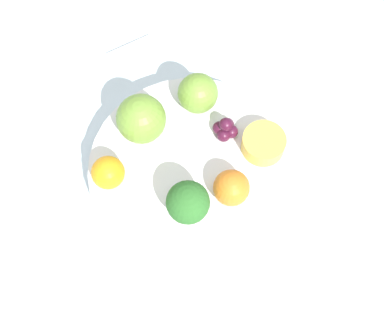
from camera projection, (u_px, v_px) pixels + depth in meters
ground_plane at (192, 186)px, 0.68m from camera, size 6.00×6.00×0.00m
table_surface at (192, 183)px, 0.67m from camera, size 1.20×1.20×0.02m
bowl at (192, 173)px, 0.64m from camera, size 0.24×0.24×0.04m
broccoli at (188, 203)px, 0.57m from camera, size 0.05×0.05×0.06m
apple_red at (141, 119)px, 0.61m from camera, size 0.06×0.06×0.06m
apple_green at (198, 93)px, 0.63m from camera, size 0.05×0.05×0.05m
orange_front at (231, 188)px, 0.59m from camera, size 0.04×0.04×0.04m
orange_back at (108, 173)px, 0.60m from camera, size 0.04×0.04×0.04m
grape_cluster at (225, 129)px, 0.63m from camera, size 0.03×0.03×0.03m
small_cup at (263, 143)px, 0.62m from camera, size 0.05×0.05×0.02m
spoon at (131, 49)px, 0.74m from camera, size 0.05×0.06×0.01m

